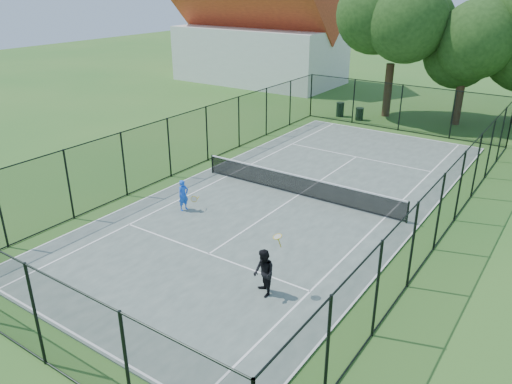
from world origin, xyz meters
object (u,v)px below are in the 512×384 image
Objects in this scene: trash_bin_right at (359,114)px; trash_bin_left at (340,109)px; player_blue at (184,195)px; player_black at (264,273)px; tennis_net at (299,184)px.

trash_bin_left is at bearing 174.78° from trash_bin_right.
trash_bin_right is (1.55, -0.14, -0.07)m from trash_bin_left.
player_blue is 0.66× the size of player_black.
tennis_net is 4.98× the size of player_black.
player_blue reaches higher than trash_bin_right.
trash_bin_left is at bearing 94.66° from player_blue.
player_blue is 7.01m from player_black.
player_black is (6.14, -21.34, 0.39)m from trash_bin_right.
trash_bin_left is 18.29m from player_blue.
tennis_net is 11.61× the size of trash_bin_right.
player_black is at bearing -73.94° from trash_bin_right.
player_black is (2.98, -7.35, 0.26)m from tennis_net.
trash_bin_left is (-4.71, 14.13, -0.06)m from tennis_net.
player_black reaches higher than player_blue.
player_black is at bearing -70.29° from trash_bin_left.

